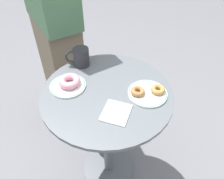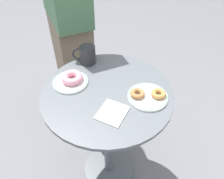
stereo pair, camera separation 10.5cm
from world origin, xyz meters
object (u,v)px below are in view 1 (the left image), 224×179
at_px(donut_cinnamon, 138,91).
at_px(person_figure, 55,25).
at_px(plate_left, 68,86).
at_px(paper_napkin, 116,112).
at_px(donut_pink_frosted, 69,81).
at_px(plate_right, 147,93).
at_px(coffee_mug, 81,57).
at_px(donut_old_fashioned, 158,90).
at_px(cafe_table, 108,124).

relative_size(donut_cinnamon, person_figure, 0.04).
bearing_deg(plate_left, paper_napkin, -34.33).
height_order(donut_pink_frosted, paper_napkin, donut_pink_frosted).
distance_m(plate_right, donut_cinnamon, 0.05).
bearing_deg(person_figure, plate_right, -45.45).
distance_m(plate_left, paper_napkin, 0.29).
height_order(paper_napkin, person_figure, person_figure).
bearing_deg(coffee_mug, donut_cinnamon, -37.76).
distance_m(plate_left, person_figure, 0.56).
height_order(donut_old_fashioned, coffee_mug, coffee_mug).
xyz_separation_m(donut_pink_frosted, coffee_mug, (0.03, 0.18, 0.02)).
bearing_deg(donut_old_fashioned, plate_right, -172.37).
xyz_separation_m(coffee_mug, person_figure, (-0.22, 0.35, 0.01)).
xyz_separation_m(donut_cinnamon, paper_napkin, (-0.10, -0.12, -0.02)).
relative_size(donut_pink_frosted, donut_cinnamon, 1.58).
bearing_deg(plate_right, person_figure, 134.55).
xyz_separation_m(donut_pink_frosted, person_figure, (-0.18, 0.52, 0.03)).
height_order(plate_left, donut_old_fashioned, donut_old_fashioned).
bearing_deg(donut_old_fashioned, paper_napkin, -146.64).
bearing_deg(plate_left, coffee_mug, 77.02).
distance_m(plate_right, donut_pink_frosted, 0.39).
xyz_separation_m(cafe_table, coffee_mug, (-0.15, 0.22, 0.30)).
bearing_deg(plate_left, person_figure, 108.12).
distance_m(coffee_mug, person_figure, 0.41).
bearing_deg(cafe_table, paper_napkin, -70.52).
bearing_deg(plate_left, donut_pink_frosted, 40.93).
relative_size(donut_old_fashioned, coffee_mug, 0.53).
bearing_deg(donut_cinnamon, paper_napkin, -130.02).
bearing_deg(donut_cinnamon, donut_pink_frosted, 170.63).
height_order(plate_right, donut_old_fashioned, donut_old_fashioned).
xyz_separation_m(cafe_table, plate_right, (0.20, -0.01, 0.26)).
relative_size(donut_old_fashioned, paper_napkin, 0.53).
height_order(cafe_table, donut_old_fashioned, donut_old_fashioned).
bearing_deg(cafe_table, person_figure, 123.25).
height_order(plate_left, donut_cinnamon, donut_cinnamon).
bearing_deg(coffee_mug, plate_left, -102.98).
xyz_separation_m(cafe_table, plate_left, (-0.20, 0.03, 0.26)).
distance_m(donut_old_fashioned, donut_cinnamon, 0.10).
bearing_deg(donut_cinnamon, donut_old_fashioned, 6.24).
height_order(donut_old_fashioned, donut_cinnamon, same).
bearing_deg(donut_old_fashioned, donut_pink_frosted, 174.10).
relative_size(paper_napkin, person_figure, 0.08).
relative_size(donut_old_fashioned, donut_cinnamon, 1.00).
bearing_deg(paper_napkin, plate_right, 39.66).
relative_size(cafe_table, plate_right, 4.11).
distance_m(donut_pink_frosted, donut_cinnamon, 0.34).
xyz_separation_m(paper_napkin, coffee_mug, (-0.20, 0.35, 0.05)).
relative_size(donut_cinnamon, paper_napkin, 0.53).
bearing_deg(coffee_mug, plate_right, -33.22).
distance_m(plate_left, donut_pink_frosted, 0.03).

